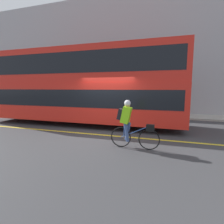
% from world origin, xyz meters
% --- Properties ---
extents(ground_plane, '(80.00, 80.00, 0.00)m').
position_xyz_m(ground_plane, '(0.00, 0.00, 0.00)').
color(ground_plane, '#38383A').
extents(road_center_line, '(50.00, 0.14, 0.01)m').
position_xyz_m(road_center_line, '(0.00, -0.14, 0.00)').
color(road_center_line, yellow).
rests_on(road_center_line, ground_plane).
extents(sidewalk_curb, '(60.00, 2.02, 0.12)m').
position_xyz_m(sidewalk_curb, '(0.00, 5.82, 0.06)').
color(sidewalk_curb, '#A8A399').
rests_on(sidewalk_curb, ground_plane).
extents(building_facade, '(60.00, 0.30, 9.28)m').
position_xyz_m(building_facade, '(0.00, 6.98, 4.64)').
color(building_facade, '#9E9EA3').
rests_on(building_facade, ground_plane).
extents(bus, '(10.90, 2.61, 4.04)m').
position_xyz_m(bus, '(-1.92, 1.80, 2.24)').
color(bus, black).
rests_on(bus, ground_plane).
extents(cyclist_on_bike, '(1.65, 0.32, 1.63)m').
position_xyz_m(cyclist_on_bike, '(1.46, -1.38, 0.88)').
color(cyclist_on_bike, black).
rests_on(cyclist_on_bike, ground_plane).
extents(trash_bin, '(0.47, 0.47, 0.93)m').
position_xyz_m(trash_bin, '(-0.38, 5.72, 0.58)').
color(trash_bin, '#194C23').
rests_on(trash_bin, sidewalk_curb).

